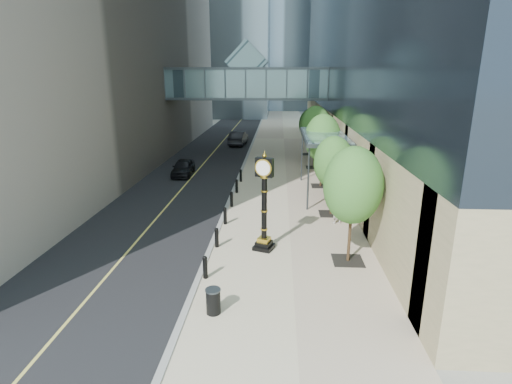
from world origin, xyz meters
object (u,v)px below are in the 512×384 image
(street_clock, at_px, (264,209))
(trash_bin, at_px, (213,302))
(car_far, at_px, (238,138))
(pedestrian, at_px, (337,208))
(car_near, at_px, (183,167))

(street_clock, bearing_deg, trash_bin, -85.74)
(trash_bin, distance_m, car_far, 36.64)
(car_far, bearing_deg, street_clock, 102.26)
(pedestrian, bearing_deg, car_far, -95.03)
(pedestrian, xyz_separation_m, car_near, (-11.59, 11.13, -0.32))
(street_clock, relative_size, trash_bin, 5.32)
(street_clock, relative_size, pedestrian, 2.48)
(pedestrian, distance_m, car_near, 16.08)
(street_clock, bearing_deg, car_far, 118.17)
(street_clock, bearing_deg, car_near, 136.93)
(pedestrian, distance_m, car_far, 28.39)
(trash_bin, bearing_deg, street_clock, 74.13)
(trash_bin, bearing_deg, pedestrian, 58.92)
(pedestrian, relative_size, car_far, 0.38)
(street_clock, xyz_separation_m, car_near, (-7.52, 14.89, -1.43))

